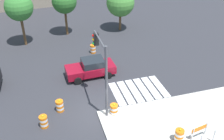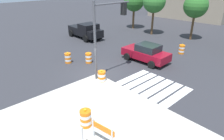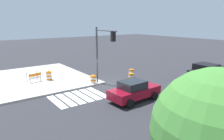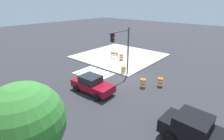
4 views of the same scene
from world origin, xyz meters
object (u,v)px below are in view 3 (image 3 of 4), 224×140
(traffic_barrel_near_corner, at_px, (131,73))
(traffic_light_pole, at_px, (103,46))
(traffic_barrel_crosswalk_end, at_px, (167,118))
(traffic_barrel_median_far, at_px, (93,80))
(traffic_barrel_median_near, at_px, (131,78))
(sports_car, at_px, (134,90))
(traffic_barrel_on_sidewalk, at_px, (49,76))
(street_tree_streetside_mid, at_px, (216,133))
(construction_barricade, at_px, (34,76))
(pickup_truck, at_px, (209,72))

(traffic_barrel_near_corner, bearing_deg, traffic_light_pole, 11.21)
(traffic_barrel_crosswalk_end, bearing_deg, traffic_barrel_median_far, -94.15)
(traffic_barrel_median_near, bearing_deg, sports_car, 51.11)
(traffic_barrel_crosswalk_end, relative_size, traffic_barrel_on_sidewalk, 1.00)
(traffic_barrel_median_far, bearing_deg, street_tree_streetside_mid, 70.36)
(traffic_barrel_median_near, distance_m, traffic_barrel_median_far, 4.00)
(traffic_barrel_crosswalk_end, xyz_separation_m, construction_barricade, (3.86, -13.77, 0.27))
(traffic_barrel_crosswalk_end, bearing_deg, traffic_light_pole, -98.25)
(traffic_barrel_on_sidewalk, xyz_separation_m, construction_barricade, (1.41, -0.23, 0.12))
(pickup_truck, relative_size, traffic_barrel_on_sidewalk, 5.12)
(sports_car, relative_size, traffic_barrel_near_corner, 4.29)
(traffic_barrel_on_sidewalk, xyz_separation_m, street_tree_streetside_mid, (2.16, 18.59, 2.83))
(traffic_barrel_near_corner, bearing_deg, pickup_truck, 132.29)
(pickup_truck, height_order, traffic_barrel_crosswalk_end, pickup_truck)
(traffic_barrel_crosswalk_end, height_order, traffic_light_pole, traffic_light_pole)
(pickup_truck, xyz_separation_m, traffic_barrel_median_far, (10.38, -6.20, -0.52))
(traffic_barrel_median_far, bearing_deg, pickup_truck, 149.14)
(pickup_truck, height_order, traffic_barrel_near_corner, pickup_truck)
(traffic_barrel_median_far, bearing_deg, construction_barricade, -40.60)
(sports_car, xyz_separation_m, traffic_barrel_median_near, (-3.25, -4.03, -0.36))
(traffic_barrel_near_corner, height_order, construction_barricade, construction_barricade)
(traffic_light_pole, relative_size, street_tree_streetside_mid, 1.08)
(traffic_barrel_on_sidewalk, bearing_deg, traffic_light_pole, 127.98)
(traffic_barrel_median_far, bearing_deg, traffic_barrel_median_near, 157.02)
(sports_car, height_order, street_tree_streetside_mid, street_tree_streetside_mid)
(traffic_barrel_median_far, bearing_deg, sports_car, 94.45)
(traffic_barrel_on_sidewalk, bearing_deg, street_tree_streetside_mid, 83.36)
(traffic_barrel_crosswalk_end, distance_m, street_tree_streetside_mid, 7.46)
(pickup_truck, distance_m, traffic_barrel_median_near, 8.16)
(traffic_barrel_near_corner, distance_m, traffic_barrel_crosswalk_end, 11.17)
(traffic_barrel_crosswalk_end, height_order, traffic_barrel_median_far, same)
(street_tree_streetside_mid, bearing_deg, traffic_barrel_near_corner, -124.88)
(construction_barricade, bearing_deg, traffic_barrel_crosswalk_end, 105.64)
(traffic_barrel_median_near, height_order, construction_barricade, construction_barricade)
(traffic_barrel_on_sidewalk, relative_size, construction_barricade, 0.76)
(traffic_barrel_on_sidewalk, height_order, traffic_light_pole, traffic_light_pole)
(construction_barricade, bearing_deg, sports_car, 117.76)
(traffic_barrel_median_far, xyz_separation_m, construction_barricade, (4.57, -3.92, 0.27))
(traffic_barrel_crosswalk_end, relative_size, traffic_light_pole, 0.19)
(street_tree_streetside_mid, bearing_deg, traffic_barrel_median_far, -109.64)
(traffic_barrel_median_near, bearing_deg, traffic_barrel_crosswalk_end, 62.04)
(traffic_barrel_near_corner, bearing_deg, traffic_barrel_median_near, 47.52)
(pickup_truck, relative_size, street_tree_streetside_mid, 1.02)
(traffic_barrel_crosswalk_end, height_order, traffic_barrel_median_near, same)
(traffic_barrel_near_corner, xyz_separation_m, street_tree_streetside_mid, (10.25, 14.70, 2.98))
(traffic_barrel_median_near, bearing_deg, traffic_barrel_near_corner, -132.48)
(sports_car, xyz_separation_m, traffic_light_pole, (-0.12, -4.52, 3.10))
(construction_barricade, distance_m, traffic_light_pole, 7.83)
(sports_car, distance_m, pickup_truck, 9.96)
(traffic_barrel_median_far, relative_size, traffic_light_pole, 0.19)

